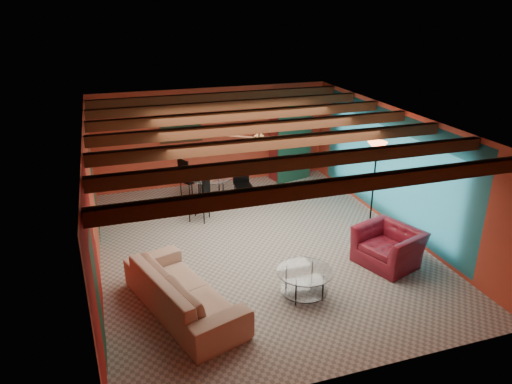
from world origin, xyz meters
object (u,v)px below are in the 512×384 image
object	(u,v)px
floor_lamp	(373,187)
sofa	(183,291)
coffee_table	(304,283)
vase	(210,162)
dining_table	(211,186)
potted_plant	(292,103)
armchair	(388,246)
armoire	(291,145)

from	to	relation	value
floor_lamp	sofa	bearing A→B (deg)	-159.15
sofa	coffee_table	world-z (taller)	sofa
sofa	coffee_table	bearing A→B (deg)	-114.18
vase	dining_table	bearing A→B (deg)	0.00
floor_lamp	dining_table	bearing A→B (deg)	142.71
dining_table	vase	size ratio (longest dim) A/B	12.14
floor_lamp	potted_plant	size ratio (longest dim) A/B	4.06
dining_table	sofa	bearing A→B (deg)	-109.12
potted_plant	armchair	bearing A→B (deg)	-90.19
coffee_table	potted_plant	distance (m)	6.37
sofa	dining_table	xyz separation A→B (m)	(1.43, 4.13, 0.17)
coffee_table	armoire	bearing A→B (deg)	70.44
potted_plant	vase	xyz separation A→B (m)	(-2.69, -1.36, -1.02)
armoire	vase	bearing A→B (deg)	-168.35
potted_plant	vase	world-z (taller)	potted_plant
floor_lamp	potted_plant	xyz separation A→B (m)	(-0.45, 3.75, 1.17)
coffee_table	floor_lamp	world-z (taller)	floor_lamp
armchair	floor_lamp	size ratio (longest dim) A/B	0.56
armchair	coffee_table	size ratio (longest dim) A/B	1.16
coffee_table	vase	bearing A→B (deg)	98.65
floor_lamp	potted_plant	distance (m)	3.95
armchair	floor_lamp	world-z (taller)	floor_lamp
coffee_table	armchair	bearing A→B (deg)	14.04
dining_table	potted_plant	bearing A→B (deg)	26.74
sofa	dining_table	world-z (taller)	dining_table
potted_plant	dining_table	bearing A→B (deg)	-153.26
armoire	dining_table	bearing A→B (deg)	-168.35
floor_lamp	vase	world-z (taller)	floor_lamp
sofa	armoire	world-z (taller)	armoire
sofa	armchair	size ratio (longest dim) A/B	2.28
potted_plant	armoire	bearing A→B (deg)	0.00
armchair	dining_table	world-z (taller)	dining_table
armchair	potted_plant	size ratio (longest dim) A/B	2.26
vase	sofa	bearing A→B (deg)	-109.12
dining_table	potted_plant	world-z (taller)	potted_plant
armoire	potted_plant	size ratio (longest dim) A/B	3.83
coffee_table	potted_plant	world-z (taller)	potted_plant
coffee_table	armoire	xyz separation A→B (m)	(2.03, 5.71, 0.72)
sofa	coffee_table	size ratio (longest dim) A/B	2.65
potted_plant	vase	bearing A→B (deg)	-153.26
armchair	sofa	bearing A→B (deg)	-105.62
sofa	vase	distance (m)	4.45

